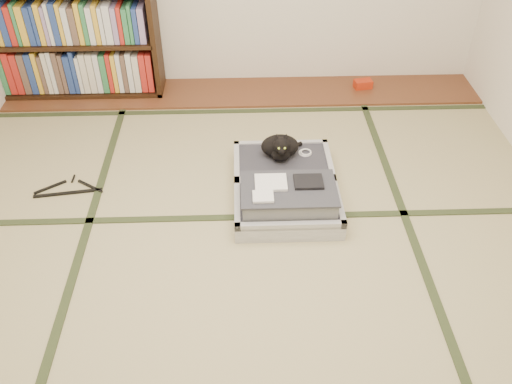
{
  "coord_description": "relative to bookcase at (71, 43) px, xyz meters",
  "views": [
    {
      "loc": [
        -0.04,
        -2.16,
        2.31
      ],
      "look_at": [
        0.05,
        0.35,
        0.25
      ],
      "focal_mm": 38.0,
      "sensor_mm": 36.0,
      "label": 1
    }
  ],
  "objects": [
    {
      "name": "tatami_borders",
      "position": [
        1.4,
        -1.57,
        -0.45
      ],
      "size": [
        4.0,
        4.5,
        0.01
      ],
      "color": "#2D381E",
      "rests_on": "ground"
    },
    {
      "name": "floor",
      "position": [
        1.4,
        -2.07,
        -0.45
      ],
      "size": [
        4.5,
        4.5,
        0.0
      ],
      "primitive_type": "plane",
      "color": "tan",
      "rests_on": "ground"
    },
    {
      "name": "room_shell",
      "position": [
        1.4,
        -2.07,
        1.01
      ],
      "size": [
        4.5,
        4.5,
        4.5
      ],
      "color": "white",
      "rests_on": "ground"
    },
    {
      "name": "wood_strip",
      "position": [
        1.4,
        -0.07,
        -0.44
      ],
      "size": [
        4.0,
        0.5,
        0.02
      ],
      "primitive_type": "cube",
      "color": "brown",
      "rests_on": "ground"
    },
    {
      "name": "bookcase",
      "position": [
        0.0,
        0.0,
        0.0
      ],
      "size": [
        1.42,
        0.32,
        0.92
      ],
      "color": "black",
      "rests_on": "wood_strip"
    },
    {
      "name": "red_item",
      "position": [
        2.44,
        -0.04,
        -0.4
      ],
      "size": [
        0.16,
        0.11,
        0.07
      ],
      "primitive_type": "cube",
      "rotation": [
        0.0,
        0.0,
        0.17
      ],
      "color": "#AE270D",
      "rests_on": "wood_strip"
    },
    {
      "name": "hanger",
      "position": [
        0.2,
        -1.36,
        -0.44
      ],
      "size": [
        0.46,
        0.24,
        0.01
      ],
      "color": "black",
      "rests_on": "floor"
    },
    {
      "name": "cat",
      "position": [
        1.63,
        -1.2,
        -0.23
      ],
      "size": [
        0.3,
        0.3,
        0.24
      ],
      "color": "black",
      "rests_on": "suitcase"
    },
    {
      "name": "cable_coil",
      "position": [
        1.81,
        -1.16,
        -0.31
      ],
      "size": [
        0.09,
        0.09,
        0.02
      ],
      "color": "white",
      "rests_on": "suitcase"
    },
    {
      "name": "suitcase",
      "position": [
        1.65,
        -1.5,
        -0.36
      ],
      "size": [
        0.67,
        0.89,
        0.26
      ],
      "color": "silver",
      "rests_on": "floor"
    }
  ]
}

